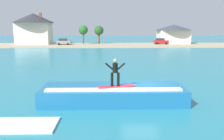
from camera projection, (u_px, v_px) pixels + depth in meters
The scene contains 12 objects.
ground_plane at pixel (140, 97), 15.03m from camera, with size 260.00×260.00×0.00m, color teal.
wave_crest at pixel (113, 94), 14.04m from camera, with size 8.95×2.91×1.12m.
surfboard at pixel (116, 86), 13.43m from camera, with size 2.31×0.91×0.06m.
surfer at pixel (115, 71), 13.24m from camera, with size 1.21×0.32×1.67m.
shoreline_bank at pixel (115, 45), 61.60m from camera, with size 120.00×17.39×0.11m.
car_near_shore at pixel (64, 42), 62.10m from camera, with size 3.80×2.29×1.86m.
car_far_shore at pixel (161, 41), 64.18m from camera, with size 4.02×2.15×1.86m.
house_with_chimney at pixel (34, 26), 63.34m from camera, with size 11.58×11.58×8.95m.
house_gabled_white at pixel (173, 33), 66.20m from camera, with size 10.82×10.82×5.75m.
tree_tall_bare at pixel (83, 30), 64.21m from camera, with size 2.69×2.69×5.51m.
tree_short_bushy at pixel (99, 31), 65.45m from camera, with size 2.77×2.77×5.40m.
whitewater_patch at pixel (18, 125), 10.60m from camera, with size 3.72×1.72×0.10m.
Camera 1 is at (-2.28, -14.37, 4.62)m, focal length 35.44 mm.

